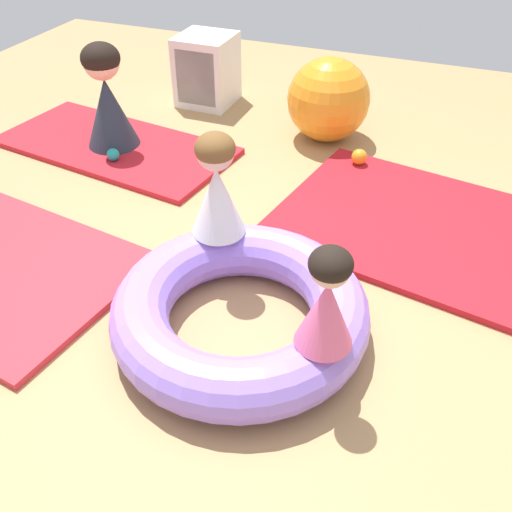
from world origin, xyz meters
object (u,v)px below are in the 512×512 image
(play_ball_teal, at_px, (113,155))
(exercise_ball_large, at_px, (328,100))
(adult_seated, at_px, (107,97))
(play_ball_orange, at_px, (359,157))
(child_in_pink, at_px, (327,300))
(storage_cube, at_px, (206,71))
(child_in_white, at_px, (217,186))
(inflatable_cushion, at_px, (240,311))

(play_ball_teal, bearing_deg, exercise_ball_large, 37.37)
(adult_seated, relative_size, play_ball_orange, 6.81)
(adult_seated, bearing_deg, child_in_pink, 67.73)
(play_ball_orange, xyz_separation_m, storage_cube, (-1.48, 0.66, 0.19))
(adult_seated, bearing_deg, exercise_ball_large, 133.42)
(child_in_white, relative_size, exercise_ball_large, 0.89)
(adult_seated, distance_m, play_ball_orange, 1.81)
(play_ball_teal, relative_size, exercise_ball_large, 0.15)
(adult_seated, bearing_deg, play_ball_teal, 46.99)
(play_ball_orange, bearing_deg, storage_cube, 156.08)
(child_in_pink, distance_m, adult_seated, 2.57)
(child_in_white, bearing_deg, exercise_ball_large, 175.28)
(adult_seated, height_order, exercise_ball_large, adult_seated)
(play_ball_teal, bearing_deg, play_ball_orange, 19.84)
(play_ball_orange, height_order, storage_cube, storage_cube)
(adult_seated, distance_m, storage_cube, 1.06)
(child_in_pink, bearing_deg, storage_cube, 24.21)
(child_in_pink, relative_size, child_in_white, 0.86)
(adult_seated, height_order, play_ball_teal, adult_seated)
(child_in_pink, bearing_deg, child_in_white, 42.21)
(child_in_white, height_order, play_ball_orange, child_in_white)
(inflatable_cushion, height_order, play_ball_teal, inflatable_cushion)
(child_in_pink, xyz_separation_m, storage_cube, (-1.76, 2.58, -0.22))
(inflatable_cushion, distance_m, play_ball_orange, 1.76)
(inflatable_cushion, relative_size, child_in_white, 2.22)
(child_in_pink, bearing_deg, exercise_ball_large, 5.17)
(inflatable_cushion, distance_m, play_ball_teal, 1.88)
(inflatable_cushion, bearing_deg, child_in_white, 125.94)
(storage_cube, bearing_deg, play_ball_orange, -23.92)
(play_ball_teal, bearing_deg, child_in_pink, -35.37)
(exercise_ball_large, relative_size, storage_cube, 1.09)
(child_in_pink, xyz_separation_m, child_in_white, (-0.71, 0.55, 0.04))
(adult_seated, bearing_deg, child_in_white, 67.77)
(child_in_white, distance_m, play_ball_orange, 1.51)
(inflatable_cushion, bearing_deg, child_in_pink, -21.33)
(child_in_white, distance_m, play_ball_teal, 1.50)
(inflatable_cushion, distance_m, child_in_pink, 0.59)
(play_ball_teal, relative_size, storage_cube, 0.16)
(child_in_white, xyz_separation_m, exercise_ball_large, (0.08, 1.76, -0.23))
(inflatable_cushion, distance_m, storage_cube, 2.76)
(child_in_pink, bearing_deg, inflatable_cushion, 58.58)
(play_ball_teal, bearing_deg, inflatable_cushion, -38.86)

